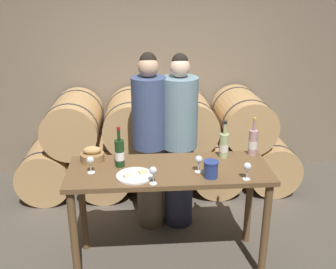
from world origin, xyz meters
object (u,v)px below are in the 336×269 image
wine_bottle_rose (253,142)px  wine_glass_left (153,171)px  wine_glass_center (199,160)px  cheese_plate (135,176)px  wine_glass_right (247,167)px  blue_crock (211,169)px  person_left (150,142)px  person_right (179,143)px  wine_glass_far_left (90,161)px  wine_bottle_red (120,153)px  wine_bottle_white (224,145)px  tasting_table (169,184)px  bread_basket (92,155)px

wine_bottle_rose → wine_glass_left: 1.02m
wine_bottle_rose → wine_glass_center: wine_bottle_rose is taller
cheese_plate → wine_glass_right: (0.86, -0.11, 0.09)m
blue_crock → cheese_plate: size_ratio=0.46×
person_left → person_right: person_left is taller
person_right → wine_glass_center: 0.73m
wine_bottle_rose → wine_glass_center: bearing=-149.4°
wine_bottle_rose → wine_glass_center: size_ratio=2.43×
wine_glass_far_left → wine_glass_left: (0.49, -0.22, 0.00)m
person_left → wine_bottle_red: 0.63m
blue_crock → wine_glass_left: bearing=-170.2°
wine_bottle_white → wine_bottle_rose: size_ratio=0.96×
person_right → wine_bottle_red: bearing=-134.7°
wine_glass_left → wine_glass_center: bearing=25.2°
wine_glass_far_left → wine_glass_left: size_ratio=1.00×
tasting_table → wine_glass_far_left: wine_glass_far_left is taller
wine_bottle_red → wine_glass_far_left: (-0.23, -0.11, -0.01)m
cheese_plate → wine_glass_right: bearing=-7.4°
tasting_table → wine_bottle_white: wine_bottle_white is taller
wine_bottle_rose → wine_glass_far_left: size_ratio=2.43×
person_right → wine_bottle_red: 0.80m
person_left → wine_bottle_rose: (0.90, -0.40, 0.13)m
blue_crock → person_right: bearing=101.5°
wine_bottle_rose → wine_glass_center: (-0.53, -0.31, -0.01)m
person_right → cheese_plate: 0.87m
cheese_plate → blue_crock: bearing=-5.1°
wine_glass_center → wine_glass_left: bearing=-154.8°
person_right → wine_glass_far_left: bearing=-139.5°
blue_crock → wine_glass_far_left: 0.95m
wine_bottle_red → wine_bottle_white: bearing=7.4°
wine_glass_far_left → wine_glass_right: (1.21, -0.21, 0.00)m
wine_bottle_red → bread_basket: size_ratio=1.69×
person_right → tasting_table: bearing=-103.2°
wine_bottle_red → wine_glass_center: 0.65m
person_left → wine_glass_left: person_left is taller
person_left → wine_glass_far_left: size_ratio=12.57×
person_right → wine_glass_far_left: person_right is taller
wine_bottle_white → cheese_plate: bearing=-157.6°
person_left → blue_crock: (0.45, -0.81, 0.09)m
wine_glass_left → bread_basket: bearing=137.5°
tasting_table → wine_glass_far_left: size_ratio=11.78×
wine_bottle_rose → wine_glass_far_left: wine_bottle_rose is taller
cheese_plate → wine_glass_right: wine_glass_right is taller
wine_bottle_rose → wine_glass_right: (-0.17, -0.47, -0.01)m
wine_bottle_rose → wine_glass_right: 0.50m
person_left → person_right: (0.29, -0.00, -0.02)m
wine_glass_right → person_right: bearing=116.6°
person_right → wine_bottle_rose: bearing=-33.4°
blue_crock → wine_glass_center: size_ratio=0.96×
cheese_plate → wine_glass_center: wine_glass_center is taller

